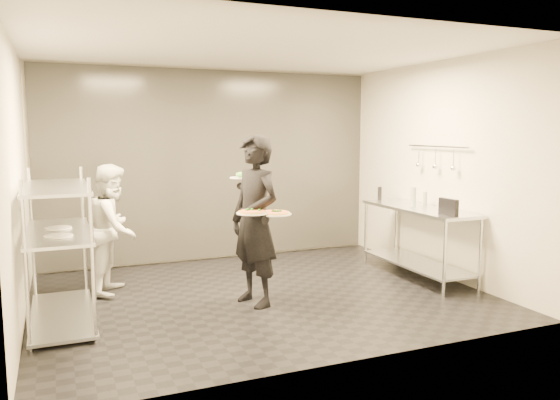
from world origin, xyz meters
name	(u,v)px	position (x,y,z in m)	size (l,w,h in m)	color
room_shell	(230,169)	(0.00, 1.18, 1.40)	(5.00, 4.00, 2.80)	black
pass_rack	(59,245)	(-2.15, 0.00, 0.77)	(0.60, 1.60, 1.50)	silver
prep_counter	(418,229)	(2.18, 0.00, 0.63)	(0.60, 1.80, 0.92)	silver
utensil_rail	(436,158)	(2.43, 0.00, 1.55)	(0.07, 1.20, 0.31)	silver
waiter	(255,221)	(-0.17, -0.27, 0.93)	(0.68, 0.45, 1.86)	black
chef	(113,229)	(-1.55, 0.81, 0.76)	(0.74, 0.57, 1.52)	silver
pizza_plate_near	(252,212)	(-0.29, -0.52, 1.07)	(0.33, 0.33, 0.05)	silver
pizza_plate_far	(275,213)	(-0.04, -0.53, 1.05)	(0.35, 0.35, 0.05)	silver
salad_plate	(241,176)	(-0.21, 0.07, 1.40)	(0.25, 0.25, 0.07)	silver
pos_monitor	(448,207)	(2.06, -0.72, 1.02)	(0.06, 0.28, 0.20)	black
bottle_green	(413,197)	(2.14, 0.07, 1.05)	(0.07, 0.07, 0.26)	gray
bottle_clear	(425,199)	(2.35, 0.10, 1.01)	(0.05, 0.05, 0.18)	gray
bottle_dark	(380,193)	(2.10, 0.80, 1.02)	(0.06, 0.06, 0.19)	black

